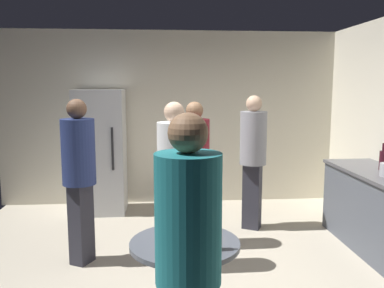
# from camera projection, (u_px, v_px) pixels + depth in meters

# --- Properties ---
(ground_plane) EXTENTS (5.20, 5.20, 0.10)m
(ground_plane) POSITION_uv_depth(u_px,v_px,m) (180.00, 281.00, 3.94)
(ground_plane) COLOR #B2A893
(wall_back) EXTENTS (5.32, 0.06, 2.70)m
(wall_back) POSITION_uv_depth(u_px,v_px,m) (171.00, 118.00, 6.33)
(wall_back) COLOR silver
(wall_back) RESTS_ON ground_plane
(refrigerator) EXTENTS (0.70, 0.68, 1.80)m
(refrigerator) POSITION_uv_depth(u_px,v_px,m) (101.00, 151.00, 5.89)
(refrigerator) COLOR silver
(refrigerator) RESTS_ON ground_plane
(wine_bottle_on_counter) EXTENTS (0.08, 0.08, 0.31)m
(wine_bottle_on_counter) POSITION_uv_depth(u_px,v_px,m) (383.00, 160.00, 4.57)
(wine_bottle_on_counter) COLOR #3F141E
(wine_bottle_on_counter) RESTS_ON kitchen_counter
(foreground_table) EXTENTS (0.80, 0.80, 0.73)m
(foreground_table) POSITION_uv_depth(u_px,v_px,m) (185.00, 255.00, 2.91)
(foreground_table) COLOR #4C515B
(foreground_table) RESTS_ON ground_plane
(beer_bottle_amber) EXTENTS (0.06, 0.06, 0.23)m
(beer_bottle_amber) POSITION_uv_depth(u_px,v_px,m) (217.00, 238.00, 2.74)
(beer_bottle_amber) COLOR #8C5919
(beer_bottle_amber) RESTS_ON foreground_table
(beer_bottle_brown) EXTENTS (0.06, 0.06, 0.23)m
(beer_bottle_brown) POSITION_uv_depth(u_px,v_px,m) (177.00, 240.00, 2.71)
(beer_bottle_brown) COLOR #593314
(beer_bottle_brown) RESTS_ON foreground_table
(plastic_cup_white) EXTENTS (0.08, 0.08, 0.11)m
(plastic_cup_white) POSITION_uv_depth(u_px,v_px,m) (198.00, 230.00, 2.98)
(plastic_cup_white) COLOR white
(plastic_cup_white) RESTS_ON foreground_table
(person_in_gray_shirt) EXTENTS (0.46, 0.46, 1.74)m
(person_in_gray_shirt) POSITION_uv_depth(u_px,v_px,m) (253.00, 152.00, 5.14)
(person_in_gray_shirt) COLOR #2D2D38
(person_in_gray_shirt) RESTS_ON ground_plane
(person_in_navy_shirt) EXTENTS (0.46, 0.46, 1.72)m
(person_in_navy_shirt) POSITION_uv_depth(u_px,v_px,m) (79.00, 169.00, 4.11)
(person_in_navy_shirt) COLOR #2D2D38
(person_in_navy_shirt) RESTS_ON ground_plane
(person_in_white_shirt) EXTENTS (0.45, 0.45, 1.70)m
(person_in_white_shirt) POSITION_uv_depth(u_px,v_px,m) (175.00, 173.00, 3.97)
(person_in_white_shirt) COLOR #2D2D38
(person_in_white_shirt) RESTS_ON ground_plane
(person_in_maroon_shirt) EXTENTS (0.45, 0.45, 1.68)m
(person_in_maroon_shirt) POSITION_uv_depth(u_px,v_px,m) (195.00, 163.00, 4.56)
(person_in_maroon_shirt) COLOR #2D2D38
(person_in_maroon_shirt) RESTS_ON ground_plane
(person_in_teal_shirt) EXTENTS (0.43, 0.43, 1.72)m
(person_in_teal_shirt) POSITION_uv_depth(u_px,v_px,m) (188.00, 252.00, 2.04)
(person_in_teal_shirt) COLOR #2D2D38
(person_in_teal_shirt) RESTS_ON ground_plane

